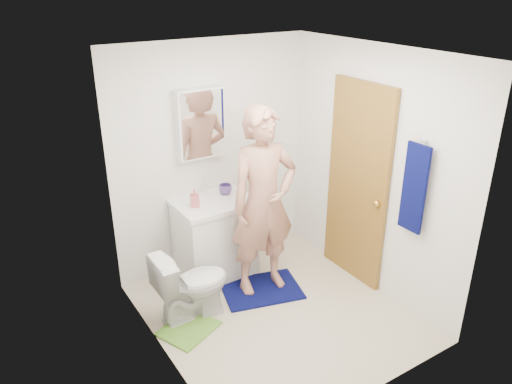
% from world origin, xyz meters
% --- Properties ---
extents(floor, '(2.20, 2.40, 0.02)m').
position_xyz_m(floor, '(0.00, 0.00, -0.01)').
color(floor, beige).
rests_on(floor, ground).
extents(ceiling, '(2.20, 2.40, 0.02)m').
position_xyz_m(ceiling, '(0.00, 0.00, 2.41)').
color(ceiling, white).
rests_on(ceiling, ground).
extents(wall_back, '(2.20, 0.02, 2.40)m').
position_xyz_m(wall_back, '(0.00, 1.21, 1.20)').
color(wall_back, white).
rests_on(wall_back, ground).
extents(wall_front, '(2.20, 0.02, 2.40)m').
position_xyz_m(wall_front, '(0.00, -1.21, 1.20)').
color(wall_front, white).
rests_on(wall_front, ground).
extents(wall_left, '(0.02, 2.40, 2.40)m').
position_xyz_m(wall_left, '(-1.11, 0.00, 1.20)').
color(wall_left, white).
rests_on(wall_left, ground).
extents(wall_right, '(0.02, 2.40, 2.40)m').
position_xyz_m(wall_right, '(1.11, 0.00, 1.20)').
color(wall_right, white).
rests_on(wall_right, ground).
extents(vanity_cabinet, '(0.75, 0.55, 0.80)m').
position_xyz_m(vanity_cabinet, '(-0.15, 0.91, 0.40)').
color(vanity_cabinet, white).
rests_on(vanity_cabinet, floor).
extents(countertop, '(0.79, 0.59, 0.05)m').
position_xyz_m(countertop, '(-0.15, 0.91, 0.83)').
color(countertop, white).
rests_on(countertop, vanity_cabinet).
extents(sink_basin, '(0.40, 0.40, 0.03)m').
position_xyz_m(sink_basin, '(-0.15, 0.91, 0.84)').
color(sink_basin, white).
rests_on(sink_basin, countertop).
extents(faucet, '(0.03, 0.03, 0.12)m').
position_xyz_m(faucet, '(-0.15, 1.09, 0.91)').
color(faucet, silver).
rests_on(faucet, countertop).
extents(medicine_cabinet, '(0.50, 0.12, 0.70)m').
position_xyz_m(medicine_cabinet, '(-0.15, 1.14, 1.60)').
color(medicine_cabinet, white).
rests_on(medicine_cabinet, wall_back).
extents(mirror_panel, '(0.46, 0.01, 0.66)m').
position_xyz_m(mirror_panel, '(-0.15, 1.08, 1.60)').
color(mirror_panel, white).
rests_on(mirror_panel, wall_back).
extents(door, '(0.05, 0.80, 2.05)m').
position_xyz_m(door, '(1.07, 0.15, 1.02)').
color(door, '#A3742D').
rests_on(door, ground).
extents(door_knob, '(0.07, 0.07, 0.07)m').
position_xyz_m(door_knob, '(1.03, -0.17, 0.95)').
color(door_knob, gold).
rests_on(door_knob, door).
extents(towel, '(0.03, 0.24, 0.80)m').
position_xyz_m(towel, '(1.03, -0.57, 1.25)').
color(towel, '#080C4B').
rests_on(towel, wall_right).
extents(towel_hook, '(0.06, 0.02, 0.02)m').
position_xyz_m(towel_hook, '(1.07, -0.57, 1.67)').
color(towel_hook, silver).
rests_on(towel_hook, wall_right).
extents(toilet, '(0.69, 0.39, 0.70)m').
position_xyz_m(toilet, '(-0.68, 0.38, 0.35)').
color(toilet, white).
rests_on(toilet, floor).
extents(bath_mat, '(0.89, 0.73, 0.02)m').
position_xyz_m(bath_mat, '(0.08, 0.38, 0.01)').
color(bath_mat, '#080C4B').
rests_on(bath_mat, floor).
extents(green_rug, '(0.60, 0.56, 0.02)m').
position_xyz_m(green_rug, '(-0.81, 0.22, 0.01)').
color(green_rug, '#6CAC39').
rests_on(green_rug, floor).
extents(soap_dispenser, '(0.10, 0.10, 0.18)m').
position_xyz_m(soap_dispenser, '(-0.37, 0.90, 0.94)').
color(soap_dispenser, '#CC5F69').
rests_on(soap_dispenser, countertop).
extents(toothbrush_cup, '(0.16, 0.16, 0.11)m').
position_xyz_m(toothbrush_cup, '(0.03, 1.00, 0.90)').
color(toothbrush_cup, '#59408E').
rests_on(toothbrush_cup, countertop).
extents(man, '(0.72, 0.51, 1.87)m').
position_xyz_m(man, '(0.12, 0.42, 0.96)').
color(man, tan).
rests_on(man, bath_mat).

